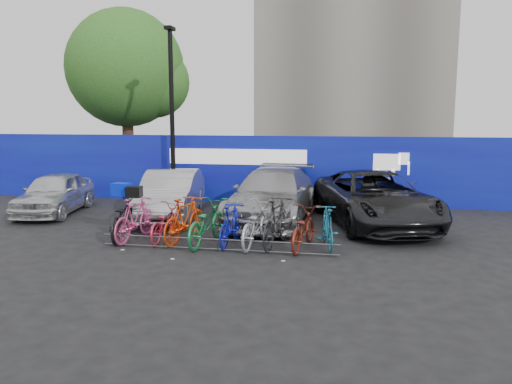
% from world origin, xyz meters
% --- Properties ---
extents(ground, '(100.00, 100.00, 0.00)m').
position_xyz_m(ground, '(0.00, 0.00, 0.00)').
color(ground, black).
rests_on(ground, ground).
extents(hoarding, '(22.00, 0.18, 2.40)m').
position_xyz_m(hoarding, '(0.01, 6.00, 1.20)').
color(hoarding, '#0D0B9C').
rests_on(hoarding, ground).
extents(tree, '(5.40, 5.20, 7.80)m').
position_xyz_m(tree, '(-6.77, 10.06, 5.07)').
color(tree, '#382314').
rests_on(tree, ground).
extents(lamppost, '(0.25, 0.50, 6.11)m').
position_xyz_m(lamppost, '(-3.20, 5.40, 3.27)').
color(lamppost, black).
rests_on(lamppost, ground).
extents(bike_rack, '(5.60, 0.03, 0.30)m').
position_xyz_m(bike_rack, '(-0.00, -0.60, 0.16)').
color(bike_rack, '#595B60').
rests_on(bike_rack, ground).
extents(car_0, '(2.19, 4.07, 1.31)m').
position_xyz_m(car_0, '(-6.26, 2.84, 0.66)').
color(car_0, silver).
rests_on(car_0, ground).
extents(car_1, '(2.19, 4.56, 1.44)m').
position_xyz_m(car_1, '(-2.40, 2.93, 0.72)').
color(car_1, '#9F9FA4').
rests_on(car_1, ground).
extents(car_2, '(2.46, 5.40, 1.53)m').
position_xyz_m(car_2, '(0.74, 3.04, 0.77)').
color(car_2, '#9E9EA2').
rests_on(car_2, ground).
extents(car_3, '(4.00, 5.99, 1.53)m').
position_xyz_m(car_3, '(3.69, 2.97, 0.76)').
color(car_3, black).
rests_on(car_3, ground).
extents(bike_0, '(1.10, 2.20, 1.10)m').
position_xyz_m(bike_0, '(-2.70, 0.19, 0.55)').
color(bike_0, black).
rests_on(bike_0, ground).
extents(bike_1, '(0.77, 1.89, 1.10)m').
position_xyz_m(bike_1, '(-2.28, 0.02, 0.55)').
color(bike_1, '#C3407A').
rests_on(bike_1, ground).
extents(bike_2, '(0.68, 1.77, 0.92)m').
position_xyz_m(bike_2, '(-1.54, 0.15, 0.46)').
color(bike_2, '#B32540').
rests_on(bike_2, ground).
extents(bike_3, '(0.94, 1.95, 1.13)m').
position_xyz_m(bike_3, '(-1.00, 0.09, 0.56)').
color(bike_3, red).
rests_on(bike_3, ground).
extents(bike_4, '(0.98, 2.12, 1.07)m').
position_xyz_m(bike_4, '(-0.43, -0.02, 0.54)').
color(bike_4, '#147139').
rests_on(bike_4, ground).
extents(bike_5, '(0.60, 1.70, 1.00)m').
position_xyz_m(bike_5, '(0.18, -0.01, 0.50)').
color(bike_5, '#0E13AF').
rests_on(bike_5, ground).
extents(bike_6, '(0.96, 2.09, 1.06)m').
position_xyz_m(bike_6, '(0.78, 0.06, 0.53)').
color(bike_6, '#9D9FA5').
rests_on(bike_6, ground).
extents(bike_7, '(0.89, 2.03, 1.18)m').
position_xyz_m(bike_7, '(1.28, 0.09, 0.59)').
color(bike_7, black).
rests_on(bike_7, ground).
extents(bike_8, '(0.94, 1.92, 0.97)m').
position_xyz_m(bike_8, '(1.92, -0.01, 0.48)').
color(bike_8, maroon).
rests_on(bike_8, ground).
extents(bike_9, '(0.76, 1.72, 1.00)m').
position_xyz_m(bike_9, '(2.48, 0.12, 0.50)').
color(bike_9, '#185E79').
rests_on(bike_9, ground).
extents(cargo_crate, '(0.48, 0.40, 0.31)m').
position_xyz_m(cargo_crate, '(-2.70, 0.19, 1.26)').
color(cargo_crate, '#051ED4').
rests_on(cargo_crate, bike_0).
extents(cargo_topcase, '(0.40, 0.36, 0.27)m').
position_xyz_m(cargo_topcase, '(-2.28, 0.02, 1.24)').
color(cargo_topcase, black).
rests_on(cargo_topcase, bike_1).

